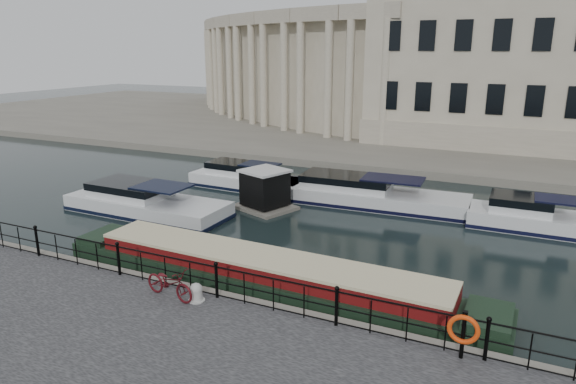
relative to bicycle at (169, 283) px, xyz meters
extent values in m
plane|color=black|center=(1.33, 2.89, -1.06)|extent=(160.00, 160.00, 0.00)
cube|color=#6B665B|center=(1.33, 41.89, -0.79)|extent=(120.00, 42.00, 0.55)
cylinder|color=black|center=(-6.67, 0.64, 0.04)|extent=(0.10, 0.10, 1.10)
sphere|color=black|center=(-6.67, 0.64, 0.64)|extent=(0.14, 0.14, 0.14)
cylinder|color=black|center=(-2.67, 0.64, 0.04)|extent=(0.10, 0.10, 1.10)
sphere|color=black|center=(-2.67, 0.64, 0.64)|extent=(0.14, 0.14, 0.14)
cylinder|color=black|center=(1.33, 0.64, 0.04)|extent=(0.10, 0.10, 1.10)
sphere|color=black|center=(1.33, 0.64, 0.64)|extent=(0.14, 0.14, 0.14)
cylinder|color=black|center=(5.33, 0.64, 0.04)|extent=(0.10, 0.10, 1.10)
sphere|color=black|center=(5.33, 0.64, 0.64)|extent=(0.14, 0.14, 0.14)
cylinder|color=black|center=(9.33, 0.64, 0.04)|extent=(0.10, 0.10, 1.10)
sphere|color=black|center=(9.33, 0.64, 0.64)|extent=(0.14, 0.14, 0.14)
cylinder|color=black|center=(1.33, 0.64, 0.54)|extent=(24.00, 0.05, 0.05)
cylinder|color=black|center=(1.33, 0.64, 0.04)|extent=(24.00, 0.04, 0.04)
cylinder|color=black|center=(1.33, 0.64, -0.43)|extent=(24.00, 0.04, 0.04)
cube|color=#ADA38C|center=(7.33, 35.89, 6.49)|extent=(20.00, 14.00, 14.00)
cube|color=#9E937F|center=(7.33, 35.89, 0.49)|extent=(20.30, 14.30, 2.00)
cube|color=#ADA38C|center=(-1.99, 31.92, 4.99)|extent=(5.73, 4.06, 11.00)
cube|color=#9E937F|center=(-2.43, 29.97, 9.89)|extent=(5.62, 2.73, 1.20)
cylinder|color=#ADA38C|center=(-0.95, 29.05, 4.39)|extent=(0.70, 0.70, 9.80)
cylinder|color=#ADA38C|center=(-4.15, 29.76, 4.39)|extent=(0.70, 0.70, 9.80)
cube|color=#ADA38C|center=(-6.95, 33.34, 4.99)|extent=(5.90, 4.56, 11.00)
cube|color=#9E937F|center=(-7.62, 31.45, 9.89)|extent=(5.62, 3.30, 1.20)
cylinder|color=#ADA38C|center=(-6.26, 30.37, 4.39)|extent=(0.70, 0.70, 9.80)
cylinder|color=#ADA38C|center=(-9.35, 31.46, 4.39)|extent=(0.70, 0.70, 9.80)
cube|color=#ADA38C|center=(-11.70, 35.34, 4.99)|extent=(5.99, 4.99, 11.00)
cube|color=#9E937F|center=(-12.59, 33.54, 9.89)|extent=(5.55, 3.83, 1.20)
cylinder|color=#ADA38C|center=(-11.37, 32.31, 4.39)|extent=(0.70, 0.70, 9.80)
cylinder|color=#ADA38C|center=(-14.31, 33.76, 4.39)|extent=(0.70, 0.70, 9.80)
cube|color=#ADA38C|center=(-16.18, 37.89, 4.99)|extent=(5.99, 5.36, 11.00)
cube|color=#9E937F|center=(-17.28, 36.22, 9.89)|extent=(5.40, 4.29, 1.20)
cylinder|color=#ADA38C|center=(-16.21, 34.84, 4.39)|extent=(0.70, 0.70, 9.80)
cylinder|color=#ADA38C|center=(-18.96, 36.64, 4.39)|extent=(0.70, 0.70, 9.80)
cube|color=#ADA38C|center=(-20.32, 40.97, 4.99)|extent=(5.91, 5.64, 11.00)
cube|color=#9E937F|center=(-21.61, 39.44, 9.89)|extent=(5.16, 4.70, 1.20)
cylinder|color=#ADA38C|center=(-20.72, 37.94, 4.39)|extent=(0.70, 0.70, 9.80)
cylinder|color=#ADA38C|center=(-23.23, 40.06, 4.39)|extent=(0.70, 0.70, 9.80)
cube|color=#ADA38C|center=(-24.07, 44.52, 4.99)|extent=(5.74, 5.85, 11.00)
cube|color=#9E937F|center=(-25.53, 43.15, 9.89)|extent=(4.86, 5.04, 1.20)
cylinder|color=#ADA38C|center=(-24.82, 41.56, 4.39)|extent=(0.70, 0.70, 9.80)
cylinder|color=#ADA38C|center=(-27.06, 43.96, 4.39)|extent=(0.70, 0.70, 9.80)
cube|color=#ADA38C|center=(-27.36, 48.49, 4.99)|extent=(5.49, 5.97, 11.00)
cube|color=#9E937F|center=(-28.97, 47.30, 9.89)|extent=(4.48, 5.30, 1.20)
cylinder|color=#ADA38C|center=(-28.46, 45.64, 4.39)|extent=(0.70, 0.70, 9.80)
cylinder|color=#ADA38C|center=(-30.40, 48.29, 4.39)|extent=(0.70, 0.70, 9.80)
cube|color=#ADA38C|center=(-30.15, 52.82, 4.99)|extent=(5.16, 6.00, 11.00)
cube|color=#9E937F|center=(-31.89, 51.84, 9.89)|extent=(4.04, 5.49, 1.20)
cylinder|color=#ADA38C|center=(-31.58, 50.13, 4.39)|extent=(0.70, 0.70, 9.80)
cylinder|color=#ADA38C|center=(-33.19, 52.99, 4.39)|extent=(0.70, 0.70, 9.80)
cube|color=#ADA38C|center=(-32.40, 57.46, 4.99)|extent=(4.76, 5.95, 11.00)
cube|color=#9E937F|center=(-34.25, 56.69, 9.89)|extent=(3.54, 5.60, 1.20)
cylinder|color=#ADA38C|center=(-34.15, 54.96, 4.39)|extent=(0.70, 0.70, 9.80)
cylinder|color=#ADA38C|center=(-35.40, 57.99, 4.39)|extent=(0.70, 0.70, 9.80)
imported|color=#4F0E14|center=(0.00, 0.00, 0.00)|extent=(2.03, 0.98, 1.02)
cylinder|color=#B5B6B1|center=(0.88, 0.18, -0.31)|extent=(0.38, 0.38, 0.39)
sphere|color=#B5B6B1|center=(0.88, 0.18, -0.12)|extent=(0.39, 0.39, 0.39)
cylinder|color=#B5B6B1|center=(0.88, 0.18, -0.49)|extent=(0.53, 0.53, 0.04)
cylinder|color=black|center=(8.77, 0.49, 0.13)|extent=(0.11, 0.11, 1.28)
cube|color=black|center=(8.77, 0.49, 0.76)|extent=(0.13, 0.13, 0.09)
torus|color=#F3400C|center=(8.77, 0.41, 0.34)|extent=(0.81, 0.13, 0.81)
cube|color=black|center=(1.80, 2.91, -0.96)|extent=(16.49, 2.62, 0.99)
cube|color=#620E0E|center=(1.80, 2.91, -0.31)|extent=(13.20, 2.21, 0.77)
cube|color=beige|center=(1.80, 2.91, 0.09)|extent=(13.20, 2.27, 0.11)
cube|color=#6B665B|center=(-2.39, 11.08, -1.01)|extent=(3.52, 3.24, 0.24)
cube|color=black|center=(-2.39, 11.08, 0.04)|extent=(2.45, 2.45, 1.72)
cube|color=silver|center=(-2.39, 11.08, 0.99)|extent=(2.70, 2.70, 0.11)
cube|color=silver|center=(-7.46, 7.84, -0.86)|extent=(8.71, 3.06, 1.20)
cube|color=black|center=(-7.46, 7.84, -0.94)|extent=(8.79, 3.09, 0.18)
cube|color=silver|center=(-8.50, 7.85, -0.01)|extent=(3.93, 2.46, 0.90)
cube|color=black|center=(-6.43, 7.82, 0.49)|extent=(2.63, 2.09, 0.08)
cube|color=white|center=(-5.22, 14.29, -0.86)|extent=(7.22, 2.50, 1.20)
cube|color=black|center=(-5.22, 14.29, -0.94)|extent=(7.29, 2.52, 0.18)
cube|color=white|center=(-6.08, 14.32, -0.01)|extent=(3.28, 1.96, 0.90)
cube|color=black|center=(-4.37, 14.26, 0.49)|extent=(2.20, 1.65, 0.08)
cube|color=silver|center=(2.34, 14.12, -0.86)|extent=(10.56, 3.22, 1.20)
cube|color=black|center=(2.34, 14.12, -0.94)|extent=(10.67, 3.26, 0.18)
cube|color=silver|center=(1.08, 14.06, -0.01)|extent=(4.80, 2.47, 0.90)
cube|color=black|center=(3.59, 14.17, 0.49)|extent=(3.22, 2.07, 0.08)
cube|color=silver|center=(10.51, 13.59, -0.86)|extent=(5.91, 2.40, 1.20)
cube|color=black|center=(10.51, 13.59, -0.94)|extent=(5.97, 2.43, 0.18)
cube|color=silver|center=(9.80, 13.58, -0.01)|extent=(2.66, 1.96, 0.90)
cube|color=black|center=(11.21, 13.59, 0.49)|extent=(1.78, 1.67, 0.08)
camera|label=1|loc=(9.62, -11.78, 7.13)|focal=32.00mm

